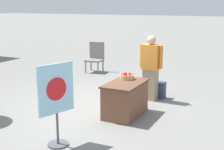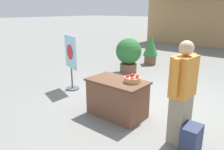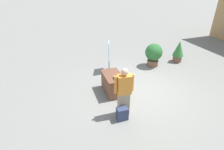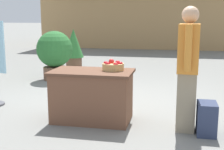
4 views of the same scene
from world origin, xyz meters
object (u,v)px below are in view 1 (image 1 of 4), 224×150
poster_board (56,100)px  patio_chair (96,56)px  display_table (125,99)px  backpack (158,90)px  person_visitor (151,68)px  apple_basket (127,76)px

poster_board → patio_chair: 6.05m
display_table → patio_chair: size_ratio=1.11×
backpack → person_visitor: bearing=151.4°
display_table → person_visitor: (1.32, -0.10, 0.45)m
person_visitor → poster_board: person_visitor is taller
apple_basket → person_visitor: bearing=-10.3°
apple_basket → backpack: apple_basket is taller
poster_board → backpack: bearing=97.8°
display_table → person_visitor: size_ratio=0.72×
display_table → person_visitor: person_visitor is taller
backpack → apple_basket: bearing=165.8°
apple_basket → display_table: bearing=-162.6°
display_table → person_visitor: 1.40m
display_table → patio_chair: bearing=37.3°
patio_chair → poster_board: bearing=17.0°
person_visitor → patio_chair: (2.37, 2.90, -0.27)m
person_visitor → backpack: person_visitor is taller
person_visitor → backpack: size_ratio=3.87×
backpack → poster_board: 3.56m
person_visitor → backpack: 0.68m
apple_basket → patio_chair: (3.40, 2.71, -0.24)m
backpack → display_table: bearing=171.5°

